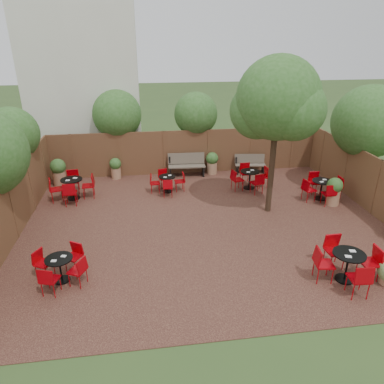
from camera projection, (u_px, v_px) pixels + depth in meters
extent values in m
plane|color=#354F23|center=(205.00, 224.00, 12.03)|extent=(80.00, 80.00, 0.00)
cube|color=#351816|center=(205.00, 224.00, 12.02)|extent=(12.00, 10.00, 0.02)
cube|color=#522F1E|center=(187.00, 152.00, 16.16)|extent=(12.00, 0.08, 2.00)
cube|color=#522F1E|center=(12.00, 209.00, 10.86)|extent=(0.08, 10.00, 2.00)
cube|color=#522F1E|center=(376.00, 188.00, 12.39)|extent=(0.08, 10.00, 2.00)
cube|color=beige|center=(85.00, 77.00, 17.11)|extent=(5.00, 4.00, 8.00)
sphere|color=#2A561C|center=(12.00, 134.00, 12.88)|extent=(1.93, 1.93, 1.93)
sphere|color=#2A561C|center=(117.00, 114.00, 15.76)|extent=(2.14, 2.14, 2.14)
sphere|color=#2A561C|center=(196.00, 114.00, 16.13)|extent=(1.95, 1.95, 1.95)
sphere|color=#2A561C|center=(259.00, 111.00, 16.70)|extent=(1.93, 1.93, 1.93)
sphere|color=#2A561C|center=(369.00, 122.00, 13.54)|extent=(2.77, 2.77, 2.77)
cylinder|color=black|center=(273.00, 155.00, 12.11)|extent=(0.25, 0.25, 4.19)
sphere|color=#2A561C|center=(278.00, 98.00, 11.35)|extent=(2.70, 2.70, 2.70)
sphere|color=#2A561C|center=(258.00, 111.00, 11.84)|extent=(1.89, 1.89, 1.89)
sphere|color=#2A561C|center=(294.00, 109.00, 11.16)|extent=(1.97, 1.97, 1.97)
cube|color=brown|center=(187.00, 166.00, 15.95)|extent=(1.65, 0.55, 0.05)
cube|color=brown|center=(186.00, 158.00, 16.03)|extent=(1.64, 0.19, 0.49)
cube|color=black|center=(170.00, 172.00, 15.96)|extent=(0.08, 0.49, 0.44)
cube|color=black|center=(203.00, 171.00, 16.15)|extent=(0.08, 0.49, 0.44)
cube|color=brown|center=(250.00, 165.00, 16.35)|extent=(1.41, 0.59, 0.05)
cube|color=brown|center=(249.00, 158.00, 16.42)|extent=(1.37, 0.29, 0.41)
cube|color=black|center=(237.00, 170.00, 16.36)|extent=(0.11, 0.41, 0.36)
cube|color=black|center=(263.00, 168.00, 16.52)|extent=(0.11, 0.41, 0.36)
cylinder|color=black|center=(344.00, 279.00, 9.27)|extent=(0.47, 0.47, 0.03)
cylinder|color=black|center=(347.00, 267.00, 9.11)|extent=(0.05, 0.05, 0.75)
cylinder|color=black|center=(349.00, 254.00, 8.96)|extent=(0.81, 0.81, 0.03)
cube|color=white|center=(352.00, 251.00, 9.04)|extent=(0.15, 0.11, 0.02)
cube|color=white|center=(348.00, 256.00, 8.82)|extent=(0.15, 0.11, 0.02)
cylinder|color=black|center=(249.00, 188.00, 14.84)|extent=(0.45, 0.45, 0.03)
cylinder|color=black|center=(249.00, 180.00, 14.69)|extent=(0.05, 0.05, 0.71)
cylinder|color=black|center=(250.00, 171.00, 14.55)|extent=(0.77, 0.77, 0.03)
cube|color=white|center=(252.00, 170.00, 14.63)|extent=(0.16, 0.13, 0.02)
cube|color=white|center=(248.00, 172.00, 14.41)|extent=(0.16, 0.13, 0.02)
cylinder|color=black|center=(74.00, 198.00, 13.91)|extent=(0.47, 0.47, 0.03)
cylinder|color=black|center=(73.00, 189.00, 13.76)|extent=(0.05, 0.05, 0.75)
cylinder|color=black|center=(71.00, 180.00, 13.60)|extent=(0.82, 0.82, 0.03)
cube|color=white|center=(75.00, 178.00, 13.69)|extent=(0.17, 0.13, 0.02)
cube|color=white|center=(68.00, 180.00, 13.46)|extent=(0.17, 0.13, 0.02)
cylinder|color=black|center=(62.00, 280.00, 9.24)|extent=(0.40, 0.40, 0.03)
cylinder|color=black|center=(60.00, 270.00, 9.11)|extent=(0.05, 0.05, 0.64)
cylinder|color=black|center=(59.00, 259.00, 8.98)|extent=(0.69, 0.69, 0.03)
cube|color=white|center=(63.00, 256.00, 9.05)|extent=(0.15, 0.13, 0.01)
cube|color=white|center=(54.00, 261.00, 8.86)|extent=(0.15, 0.13, 0.01)
cylinder|color=black|center=(320.00, 198.00, 13.88)|extent=(0.44, 0.44, 0.03)
cylinder|color=black|center=(321.00, 190.00, 13.73)|extent=(0.05, 0.05, 0.71)
cylinder|color=black|center=(323.00, 181.00, 13.59)|extent=(0.77, 0.77, 0.03)
cube|color=white|center=(325.00, 180.00, 13.67)|extent=(0.15, 0.11, 0.02)
cube|color=white|center=(322.00, 182.00, 13.46)|extent=(0.15, 0.11, 0.02)
cylinder|color=black|center=(168.00, 191.00, 14.51)|extent=(0.40, 0.40, 0.03)
cylinder|color=black|center=(167.00, 184.00, 14.38)|extent=(0.04, 0.04, 0.63)
cylinder|color=black|center=(167.00, 177.00, 14.25)|extent=(0.68, 0.68, 0.03)
cube|color=white|center=(170.00, 175.00, 14.32)|extent=(0.13, 0.10, 0.01)
cube|color=white|center=(165.00, 177.00, 14.14)|extent=(0.13, 0.10, 0.01)
cylinder|color=#9D6D4E|center=(116.00, 173.00, 15.78)|extent=(0.42, 0.42, 0.49)
sphere|color=#2A561C|center=(115.00, 164.00, 15.61)|extent=(0.51, 0.51, 0.51)
cylinder|color=#9D6D4E|center=(212.00, 168.00, 16.32)|extent=(0.46, 0.46, 0.53)
sphere|color=#2A561C|center=(212.00, 158.00, 16.13)|extent=(0.55, 0.55, 0.55)
cylinder|color=#9D6D4E|center=(60.00, 178.00, 15.02)|extent=(0.53, 0.53, 0.60)
sphere|color=#2A561C|center=(58.00, 166.00, 14.81)|extent=(0.63, 0.63, 0.63)
cylinder|color=#9D6D4E|center=(333.00, 198.00, 13.32)|extent=(0.48, 0.48, 0.55)
sphere|color=#2A561C|center=(335.00, 185.00, 13.12)|extent=(0.58, 0.58, 0.58)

